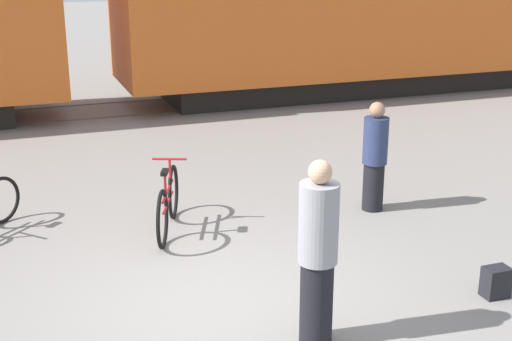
{
  "coord_description": "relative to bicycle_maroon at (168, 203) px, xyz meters",
  "views": [
    {
      "loc": [
        -1.91,
        -6.47,
        3.69
      ],
      "look_at": [
        0.8,
        1.04,
        1.1
      ],
      "focal_mm": 50.0,
      "sensor_mm": 36.0,
      "label": 1
    }
  ],
  "objects": [
    {
      "name": "ground_plane",
      "position": [
        0.03,
        -2.15,
        -0.4
      ],
      "size": [
        80.0,
        80.0,
        0.0
      ],
      "primitive_type": "plane",
      "color": "gray"
    },
    {
      "name": "rail_near",
      "position": [
        0.03,
        6.7,
        -0.39
      ],
      "size": [
        41.04,
        0.07,
        0.01
      ],
      "primitive_type": "cube",
      "color": "#4C4238",
      "rests_on": "ground_plane"
    },
    {
      "name": "rail_far",
      "position": [
        0.03,
        8.13,
        -0.39
      ],
      "size": [
        41.04,
        0.07,
        0.01
      ],
      "primitive_type": "cube",
      "color": "#4C4238",
      "rests_on": "ground_plane"
    },
    {
      "name": "bicycle_maroon",
      "position": [
        0.0,
        0.0,
        0.0
      ],
      "size": [
        0.68,
        1.66,
        0.94
      ],
      "color": "black",
      "rests_on": "ground_plane"
    },
    {
      "name": "person_in_navy",
      "position": [
        2.94,
        -0.19,
        0.38
      ],
      "size": [
        0.35,
        0.35,
        1.57
      ],
      "rotation": [
        0.0,
        0.0,
        0.89
      ],
      "color": "black",
      "rests_on": "ground_plane"
    },
    {
      "name": "person_in_grey",
      "position": [
        0.71,
        -3.14,
        0.52
      ],
      "size": [
        0.37,
        0.37,
        1.83
      ],
      "rotation": [
        0.0,
        0.0,
        0.54
      ],
      "color": "black",
      "rests_on": "ground_plane"
    },
    {
      "name": "backpack",
      "position": [
        2.91,
        -2.97,
        -0.23
      ],
      "size": [
        0.28,
        0.2,
        0.34
      ],
      "color": "black",
      "rests_on": "ground_plane"
    }
  ]
}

